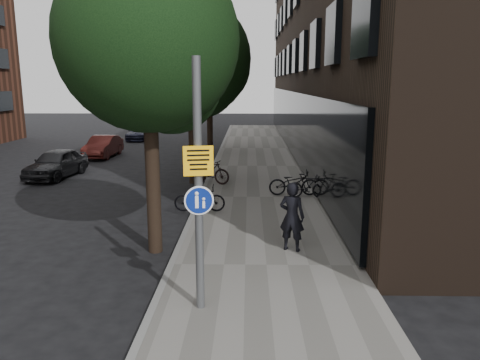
{
  "coord_description": "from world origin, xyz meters",
  "views": [
    {
      "loc": [
        -0.18,
        -7.02,
        4.32
      ],
      "look_at": [
        -0.39,
        4.07,
        2.0
      ],
      "focal_mm": 35.0,
      "sensor_mm": 36.0,
      "label": 1
    }
  ],
  "objects_px": {
    "parked_bike_facade_near": "(294,183)",
    "parked_car_near": "(56,163)",
    "pedestrian": "(292,217)",
    "signpost": "(198,187)"
  },
  "relations": [
    {
      "from": "pedestrian",
      "to": "parked_car_near",
      "type": "xyz_separation_m",
      "value": [
        -9.99,
        9.74,
        -0.34
      ]
    },
    {
      "from": "signpost",
      "to": "parked_car_near",
      "type": "height_order",
      "value": "signpost"
    },
    {
      "from": "signpost",
      "to": "pedestrian",
      "type": "xyz_separation_m",
      "value": [
        2.0,
        3.14,
        -1.46
      ]
    },
    {
      "from": "signpost",
      "to": "pedestrian",
      "type": "distance_m",
      "value": 4.0
    },
    {
      "from": "parked_bike_facade_near",
      "to": "signpost",
      "type": "bearing_deg",
      "value": 162.87
    },
    {
      "from": "pedestrian",
      "to": "parked_car_near",
      "type": "height_order",
      "value": "pedestrian"
    },
    {
      "from": "parked_bike_facade_near",
      "to": "parked_car_near",
      "type": "bearing_deg",
      "value": 69.19
    },
    {
      "from": "pedestrian",
      "to": "parked_car_near",
      "type": "relative_size",
      "value": 0.45
    },
    {
      "from": "signpost",
      "to": "pedestrian",
      "type": "bearing_deg",
      "value": 47.6
    },
    {
      "from": "pedestrian",
      "to": "parked_bike_facade_near",
      "type": "relative_size",
      "value": 0.95
    }
  ]
}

